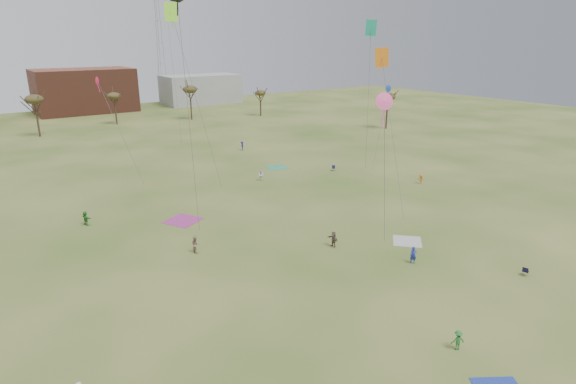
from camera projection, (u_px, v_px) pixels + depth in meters
ground at (370, 291)px, 39.59m from camera, size 260.00×260.00×0.00m
flyer_near_center at (458, 340)px, 31.91m from camera, size 1.07×0.88×1.44m
flyer_near_right at (413, 255)px, 44.14m from camera, size 0.73×0.68×1.68m
spectator_fore_b at (195, 244)px, 46.45m from camera, size 0.69×0.86×1.67m
spectator_fore_c at (333, 239)px, 47.72m from camera, size 0.49×1.50×1.61m
flyer_mid_b at (421, 179)px, 68.44m from camera, size 0.84×1.07×1.45m
spectator_mid_e at (261, 175)px, 69.92m from camera, size 1.01×1.05×1.70m
flyer_far_a at (86, 218)px, 53.25m from camera, size 0.95×1.59×1.64m
flyer_far_c at (242, 146)px, 89.04m from camera, size 0.86×1.19×1.67m
blanket_cream at (407, 241)px, 49.18m from camera, size 4.07×4.07×0.03m
blanket_plum at (183, 221)px, 54.79m from camera, size 4.85×4.85×0.03m
blanket_olive at (277, 167)px, 77.32m from camera, size 3.86×3.86×0.03m
camp_chair_center at (525, 273)px, 42.03m from camera, size 0.67×0.64×0.87m
camp_chair_right at (333, 169)px, 75.25m from camera, size 0.73×0.74×0.87m
kites_aloft at (210, 20)px, 58.53m from camera, size 63.12×65.47×27.87m
tree_line at (91, 105)px, 97.48m from camera, size 117.44×49.32×8.91m
building_brick at (84, 91)px, 133.93m from camera, size 26.00×16.00×12.00m
building_grey at (201, 89)px, 151.91m from camera, size 24.00×12.00×9.00m
radio_tower at (159, 41)px, 147.36m from camera, size 1.51×1.72×41.00m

